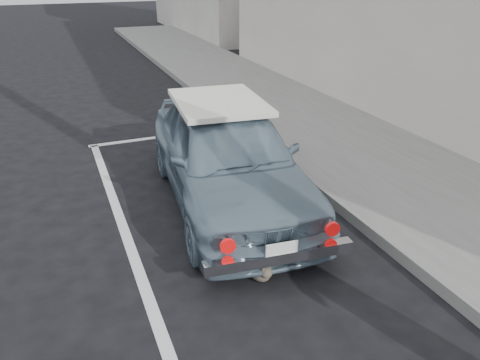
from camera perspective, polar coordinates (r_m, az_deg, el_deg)
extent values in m
cube|color=slate|center=(6.72, 25.22, -3.59)|extent=(2.80, 40.00, 0.15)
cube|color=black|center=(8.61, 24.18, 12.06)|extent=(0.10, 16.00, 2.40)
cube|color=silver|center=(9.08, -8.57, 5.36)|extent=(3.00, 0.12, 0.01)
cube|color=silver|center=(5.73, -13.38, -7.54)|extent=(0.12, 7.00, 0.01)
imported|color=gray|center=(6.23, -1.57, 3.04)|extent=(2.03, 4.21, 1.38)
cube|color=white|center=(6.40, -2.60, 9.53)|extent=(1.29, 1.65, 0.07)
cube|color=silver|center=(4.71, 4.86, -9.26)|extent=(1.56, 0.27, 0.12)
cube|color=white|center=(4.62, 5.11, -8.54)|extent=(0.33, 0.05, 0.17)
cylinder|color=red|center=(4.41, -1.50, -8.06)|extent=(0.15, 0.05, 0.15)
cylinder|color=red|center=(4.76, 11.21, -5.88)|extent=(0.15, 0.05, 0.15)
cylinder|color=red|center=(4.51, -1.48, -9.97)|extent=(0.12, 0.05, 0.12)
cylinder|color=red|center=(4.85, 11.03, -7.71)|extent=(0.12, 0.05, 0.12)
ellipsoid|color=#756959|center=(4.98, 2.32, -10.85)|extent=(0.24, 0.35, 0.20)
sphere|color=#756959|center=(4.84, 3.22, -11.09)|extent=(0.13, 0.13, 0.13)
cone|color=#756959|center=(4.78, 2.88, -10.59)|extent=(0.04, 0.04, 0.05)
cone|color=#756959|center=(4.81, 3.60, -10.36)|extent=(0.04, 0.04, 0.05)
cylinder|color=#756959|center=(5.16, 1.84, -10.36)|extent=(0.13, 0.20, 0.03)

